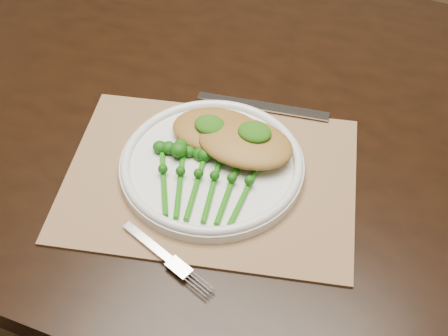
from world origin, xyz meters
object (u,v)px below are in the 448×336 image
at_px(placemat, 210,178).
at_px(dinner_plate, 212,164).
at_px(chicken_fillet_left, 217,130).
at_px(broccolini_bundle, 204,188).
at_px(dining_table, 210,239).

distance_m(placemat, dinner_plate, 0.02).
xyz_separation_m(placemat, dinner_plate, (-0.00, 0.01, 0.01)).
relative_size(placemat, chicken_fillet_left, 3.05).
relative_size(placemat, dinner_plate, 1.55).
distance_m(chicken_fillet_left, broccolini_bundle, 0.11).
bearing_deg(dining_table, placemat, -65.29).
height_order(placemat, chicken_fillet_left, chicken_fillet_left).
xyz_separation_m(chicken_fillet_left, broccolini_bundle, (0.03, -0.10, -0.01)).
bearing_deg(chicken_fillet_left, dining_table, 114.09).
xyz_separation_m(dinner_plate, broccolini_bundle, (0.01, -0.05, 0.01)).
xyz_separation_m(placemat, broccolini_bundle, (0.01, -0.04, 0.02)).
distance_m(dining_table, chicken_fillet_left, 0.42).
bearing_deg(chicken_fillet_left, placemat, -84.99).
xyz_separation_m(placemat, chicken_fillet_left, (-0.02, 0.07, 0.03)).
bearing_deg(broccolini_bundle, dinner_plate, 89.29).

